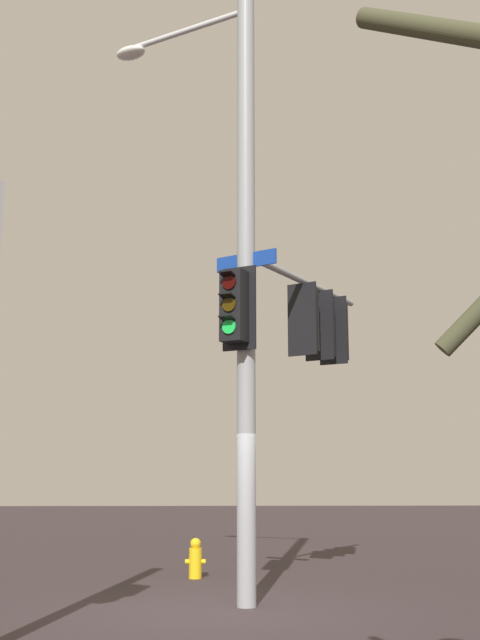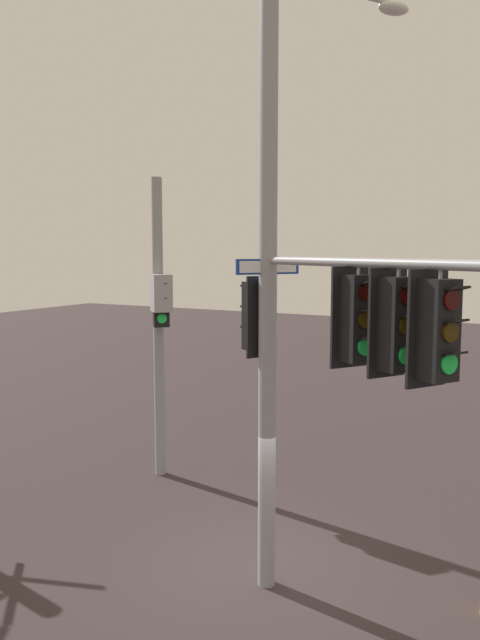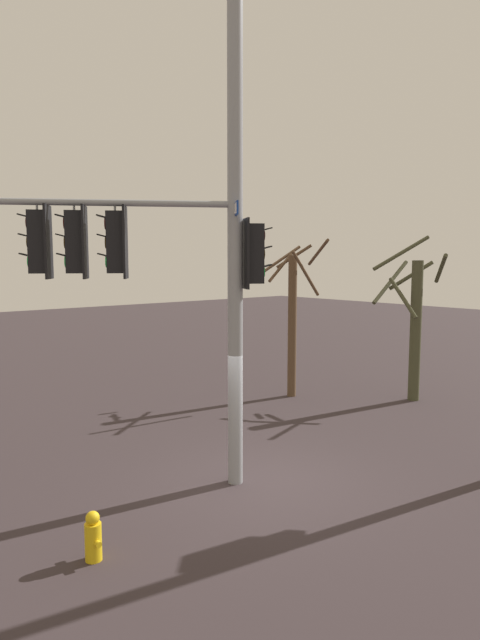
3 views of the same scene
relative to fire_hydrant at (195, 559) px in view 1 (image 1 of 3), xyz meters
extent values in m
plane|color=#342A2C|center=(-0.45, 3.70, -0.34)|extent=(80.00, 80.00, 0.00)
cylinder|color=gray|center=(-0.81, 3.32, 4.54)|extent=(0.29, 0.29, 9.77)
cylinder|color=silver|center=(0.21, 2.67, 9.19)|extent=(2.10, 1.38, 0.10)
ellipsoid|color=silver|center=(1.23, 2.02, 9.11)|extent=(0.70, 0.63, 0.20)
cylinder|color=gray|center=(-1.95, 1.53, 4.96)|extent=(2.38, 3.65, 0.12)
cube|color=black|center=(-1.97, 1.49, 4.26)|extent=(0.47, 0.45, 1.10)
cube|color=black|center=(-1.88, 1.64, 4.26)|extent=(0.49, 0.35, 1.30)
cylinder|color=#2F0403|center=(-2.06, 1.36, 4.60)|extent=(0.20, 0.15, 0.22)
cube|color=black|center=(-2.11, 1.30, 4.72)|extent=(0.26, 0.25, 0.06)
cylinder|color=#352504|center=(-2.06, 1.36, 4.26)|extent=(0.20, 0.15, 0.22)
cube|color=black|center=(-2.11, 1.30, 4.38)|extent=(0.26, 0.25, 0.06)
cylinder|color=#19D147|center=(-2.06, 1.36, 3.92)|extent=(0.20, 0.15, 0.22)
cube|color=black|center=(-2.11, 1.30, 4.04)|extent=(0.26, 0.25, 0.06)
cylinder|color=gray|center=(-1.97, 1.49, 4.88)|extent=(0.04, 0.04, 0.15)
cube|color=black|center=(-2.35, 0.90, 4.26)|extent=(0.46, 0.45, 1.10)
cube|color=black|center=(-2.26, 1.04, 4.26)|extent=(0.50, 0.33, 1.30)
cylinder|color=#2F0403|center=(-2.44, 0.76, 4.60)|extent=(0.20, 0.14, 0.22)
cube|color=black|center=(-2.48, 0.69, 4.72)|extent=(0.26, 0.25, 0.06)
cylinder|color=#352504|center=(-2.44, 0.76, 4.26)|extent=(0.20, 0.14, 0.22)
cube|color=black|center=(-2.48, 0.69, 4.38)|extent=(0.26, 0.25, 0.06)
cylinder|color=#19D147|center=(-2.44, 0.76, 3.92)|extent=(0.20, 0.14, 0.22)
cube|color=black|center=(-2.48, 0.69, 4.04)|extent=(0.26, 0.25, 0.06)
cylinder|color=gray|center=(-2.35, 0.90, 4.88)|extent=(0.04, 0.04, 0.15)
cube|color=black|center=(-2.69, 0.37, 4.26)|extent=(0.46, 0.45, 1.10)
cube|color=black|center=(-2.60, 0.51, 4.26)|extent=(0.49, 0.33, 1.30)
cylinder|color=#2F0403|center=(-2.78, 0.23, 4.60)|extent=(0.20, 0.14, 0.22)
cube|color=black|center=(-2.82, 0.16, 4.72)|extent=(0.26, 0.25, 0.06)
cylinder|color=#352504|center=(-2.78, 0.23, 4.26)|extent=(0.20, 0.14, 0.22)
cube|color=black|center=(-2.82, 0.16, 4.38)|extent=(0.26, 0.25, 0.06)
cylinder|color=#19D147|center=(-2.78, 0.23, 3.92)|extent=(0.20, 0.14, 0.22)
cube|color=black|center=(-2.82, 0.16, 4.04)|extent=(0.26, 0.25, 0.06)
cylinder|color=gray|center=(-2.69, 0.37, 4.88)|extent=(0.04, 0.04, 0.15)
cube|color=black|center=(-0.62, 3.63, 4.06)|extent=(0.46, 0.44, 1.10)
cube|color=black|center=(-0.70, 3.48, 4.06)|extent=(0.51, 0.31, 1.30)
cylinder|color=#2F0403|center=(-0.54, 3.77, 4.40)|extent=(0.21, 0.13, 0.22)
cube|color=black|center=(-0.50, 3.84, 4.52)|extent=(0.26, 0.24, 0.06)
cylinder|color=#352504|center=(-0.54, 3.77, 4.06)|extent=(0.21, 0.13, 0.22)
cube|color=black|center=(-0.50, 3.84, 4.18)|extent=(0.26, 0.24, 0.06)
cylinder|color=#19D147|center=(-0.54, 3.77, 3.72)|extent=(0.21, 0.13, 0.22)
cube|color=black|center=(-0.50, 3.84, 3.84)|extent=(0.26, 0.24, 0.06)
cube|color=navy|center=(-0.81, 3.32, 4.86)|extent=(0.92, 0.66, 0.24)
cube|color=white|center=(-0.82, 3.31, 4.86)|extent=(0.82, 0.58, 0.18)
cylinder|color=yellow|center=(0.00, 0.00, -0.07)|extent=(0.24, 0.24, 0.55)
sphere|color=yellow|center=(0.00, 0.00, 0.29)|extent=(0.20, 0.20, 0.20)
cylinder|color=yellow|center=(-0.14, 0.00, -0.04)|extent=(0.10, 0.09, 0.09)
cylinder|color=yellow|center=(0.14, 0.00, -0.04)|extent=(0.10, 0.09, 0.09)
cylinder|color=#43442D|center=(-1.57, 11.95, 3.69)|extent=(0.98, 1.14, 0.90)
camera|label=1|loc=(-0.30, 15.57, 1.54)|focal=45.19mm
camera|label=2|loc=(-9.51, -0.93, 5.11)|focal=34.91mm
camera|label=3|loc=(6.99, -3.17, 3.93)|focal=30.56mm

